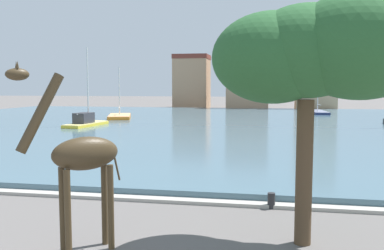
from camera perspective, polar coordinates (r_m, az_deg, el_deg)
The scene contains 11 objects.
harbor_water at distance 41.06m, azimuth 7.16°, elevation 0.13°, with size 77.39×54.59×0.33m, color #476675.
quay_edge_coping at distance 14.01m, azimuth 0.40°, elevation -10.42°, with size 77.39×0.50×0.12m, color #ADA89E.
giraffe_statue at distance 9.86m, azimuth -15.09°, elevation -4.33°, with size 2.04×2.02×4.39m.
sailboat_orange at distance 47.67m, azimuth -9.88°, elevation 1.05°, with size 4.23×7.31×6.03m.
sailboat_navy at distance 57.85m, azimuth 16.79°, elevation 1.64°, with size 2.20×8.24×8.88m.
sailboat_yellow at distance 38.62m, azimuth -14.06°, elevation 0.20°, with size 2.21×6.29×7.32m.
shade_tree at distance 10.28m, azimuth 16.75°, elevation 9.53°, with size 5.04×3.46×6.00m.
mooring_bollard at distance 13.61m, azimuth 10.83°, elevation -10.16°, with size 0.24×0.24×0.50m, color #232326.
townhouse_narrow_midrow at distance 75.23m, azimuth -0.01°, elevation 6.02°, with size 6.17×5.69×9.48m.
townhouse_tall_gabled at distance 70.74m, azimuth 7.71°, elevation 6.24°, with size 6.95×6.75×10.04m.
townhouse_end_terrace at distance 71.67m, azimuth 16.65°, elevation 7.37°, with size 6.47×5.69×13.33m.
Camera 1 is at (2.36, -5.13, 3.87)m, focal length 38.87 mm.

